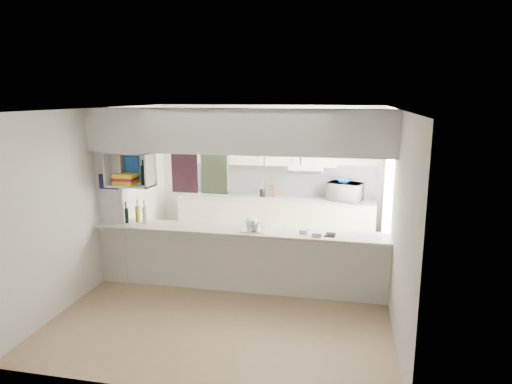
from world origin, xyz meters
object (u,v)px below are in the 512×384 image
(microwave, at_px, (345,192))
(wine_bottles, at_px, (137,214))
(dish_rack, at_px, (255,225))
(bowl, at_px, (344,181))

(microwave, bearing_deg, wine_bottles, 54.37)
(dish_rack, distance_m, wine_bottles, 1.79)
(microwave, bearing_deg, dish_rack, 79.80)
(microwave, xyz_separation_m, bowl, (-0.03, -0.02, 0.19))
(bowl, bearing_deg, microwave, 30.44)
(wine_bottles, bearing_deg, microwave, 35.42)
(dish_rack, xyz_separation_m, wine_bottles, (-1.79, 0.04, 0.05))
(bowl, height_order, wine_bottles, bowl)
(dish_rack, relative_size, wine_bottles, 1.01)
(bowl, relative_size, wine_bottles, 0.70)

